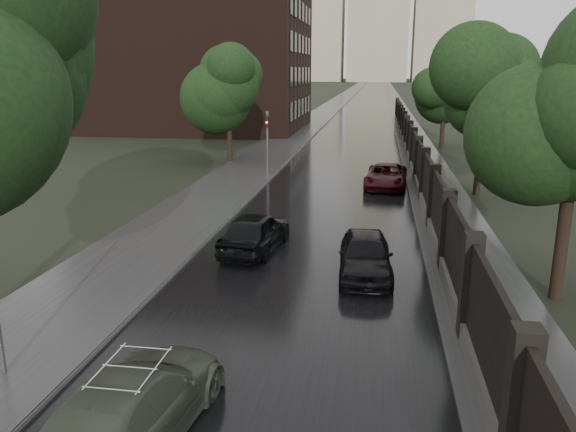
% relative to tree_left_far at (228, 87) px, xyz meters
% --- Properties ---
extents(road, '(8.00, 420.00, 0.02)m').
position_rel_tree_left_far_xyz_m(road, '(8.00, 160.00, -5.23)').
color(road, black).
rests_on(road, ground).
extents(sidewalk_left, '(4.00, 420.00, 0.16)m').
position_rel_tree_left_far_xyz_m(sidewalk_left, '(2.00, 160.00, -5.16)').
color(sidewalk_left, '#2D2D2D').
rests_on(sidewalk_left, ground).
extents(verge_right, '(3.00, 420.00, 0.08)m').
position_rel_tree_left_far_xyz_m(verge_right, '(13.50, 160.00, -5.20)').
color(verge_right, '#2D2D2D').
rests_on(verge_right, ground).
extents(fence_right, '(0.45, 75.72, 2.70)m').
position_rel_tree_left_far_xyz_m(fence_right, '(12.60, 2.01, -4.23)').
color(fence_right, '#383533').
rests_on(fence_right, ground).
extents(tree_left_far, '(4.25, 4.25, 7.39)m').
position_rel_tree_left_far_xyz_m(tree_left_far, '(0.00, 0.00, 0.00)').
color(tree_left_far, black).
rests_on(tree_left_far, ground).
extents(tree_right_b, '(4.08, 4.08, 7.01)m').
position_rel_tree_left_far_xyz_m(tree_right_b, '(15.50, -8.00, -0.29)').
color(tree_right_b, black).
rests_on(tree_right_b, ground).
extents(tree_right_c, '(4.08, 4.08, 7.01)m').
position_rel_tree_left_far_xyz_m(tree_right_c, '(15.50, 10.00, -0.29)').
color(tree_right_c, black).
rests_on(tree_right_c, ground).
extents(traffic_light, '(0.16, 0.32, 4.00)m').
position_rel_tree_left_far_xyz_m(traffic_light, '(3.70, -5.01, -2.84)').
color(traffic_light, '#59595E').
rests_on(traffic_light, ground).
extents(brick_building, '(24.00, 18.00, 20.00)m').
position_rel_tree_left_far_xyz_m(brick_building, '(-10.00, 22.00, 4.76)').
color(brick_building, black).
rests_on(brick_building, ground).
extents(stalinist_tower, '(92.00, 30.00, 159.00)m').
position_rel_tree_left_far_xyz_m(stalinist_tower, '(8.00, 270.00, 33.14)').
color(stalinist_tower, tan).
rests_on(stalinist_tower, ground).
extents(volga_sedan, '(2.46, 5.01, 1.40)m').
position_rel_tree_left_far_xyz_m(volga_sedan, '(6.20, -29.98, -4.54)').
color(volga_sedan, '#3F4537').
rests_on(volga_sedan, ground).
extents(hatchback_left, '(2.19, 4.44, 1.46)m').
position_rel_tree_left_far_xyz_m(hatchback_left, '(6.01, -19.10, -4.51)').
color(hatchback_left, black).
rests_on(hatchback_left, ground).
extents(car_right_near, '(1.85, 4.18, 1.40)m').
position_rel_tree_left_far_xyz_m(car_right_near, '(10.02, -21.00, -4.54)').
color(car_right_near, black).
rests_on(car_right_near, ground).
extents(car_right_far, '(2.49, 4.86, 1.31)m').
position_rel_tree_left_far_xyz_m(car_right_far, '(10.79, -6.98, -4.58)').
color(car_right_far, black).
rests_on(car_right_far, ground).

